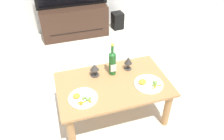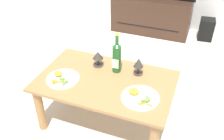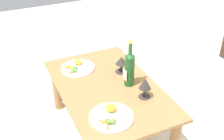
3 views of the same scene
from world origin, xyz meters
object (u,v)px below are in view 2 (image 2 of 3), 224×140
wine_bottle (117,57)px  goblet_left (98,56)px  floor_speaker (206,29)px  dinner_plate_left (63,78)px  goblet_right (139,63)px  dinner_plate_right (140,97)px  dining_table (106,88)px  tv_stand (151,15)px

wine_bottle → goblet_left: size_ratio=2.59×
floor_speaker → dinner_plate_left: (-1.00, -2.04, 0.32)m
goblet_right → dinner_plate_right: size_ratio=0.54×
floor_speaker → dinner_plate_left: dinner_plate_left is taller
dining_table → floor_speaker: bearing=70.4°
floor_speaker → goblet_left: (-0.82, -1.75, 0.39)m
tv_stand → goblet_left: size_ratio=7.99×
tv_stand → floor_speaker: 0.77m
dinner_plate_left → goblet_left: bearing=58.1°
wine_bottle → dinner_plate_left: wine_bottle is taller
tv_stand → wine_bottle: wine_bottle is taller
dining_table → floor_speaker: size_ratio=3.70×
dining_table → tv_stand: bearing=92.3°
wine_bottle → dining_table: bearing=-104.4°
wine_bottle → dinner_plate_right: bearing=-43.6°
tv_stand → goblet_right: bearing=-80.3°
floor_speaker → goblet_left: bearing=-120.1°
dining_table → wine_bottle: size_ratio=3.10×
goblet_left → dinner_plate_right: bearing=-32.4°
tv_stand → floor_speaker: (0.76, 0.02, -0.11)m
dining_table → goblet_left: 0.28m
tv_stand → floor_speaker: size_ratio=3.67×
goblet_left → tv_stand: bearing=87.9°
goblet_left → dinner_plate_left: 0.35m
dinner_plate_right → floor_speaker: bearing=79.8°
goblet_left → dinner_plate_right: size_ratio=0.48×
floor_speaker → goblet_left: size_ratio=2.18×
floor_speaker → dinner_plate_right: (-0.37, -2.04, 0.32)m
dining_table → dinner_plate_left: dinner_plate_left is taller
tv_stand → goblet_left: bearing=-92.1°
wine_bottle → dinner_plate_right: 0.40m
dining_table → goblet_left: goblet_left is taller
dinner_plate_left → dinner_plate_right: bearing=0.2°
dining_table → tv_stand: (-0.08, 1.90, -0.11)m
dining_table → dinner_plate_left: 0.35m
dining_table → dinner_plate_left: bearing=-159.8°
dinner_plate_left → floor_speaker: bearing=63.7°
dinner_plate_left → goblet_right: bearing=28.5°
dinner_plate_left → dining_table: bearing=20.2°
dinner_plate_left → wine_bottle: bearing=36.7°
wine_bottle → dinner_plate_right: size_ratio=1.25×
tv_stand → dinner_plate_right: tv_stand is taller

